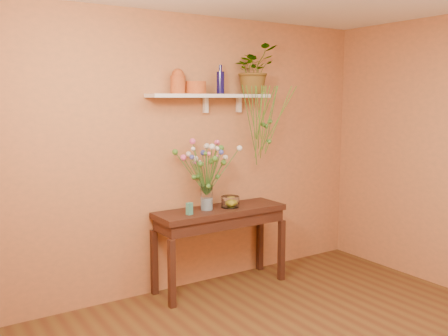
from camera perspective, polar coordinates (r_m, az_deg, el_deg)
room at (r=3.38m, az=14.40°, el=-1.43°), size 4.04×4.04×2.70m
sideboard at (r=4.92m, az=-0.44°, el=-6.04°), size 1.34×0.43×0.81m
wall_shelf at (r=4.84m, az=-1.50°, el=8.33°), size 1.30×0.24×0.19m
terracotta_jug at (r=4.69m, az=-5.38°, el=9.95°), size 0.16×0.16×0.23m
terracotta_pot at (r=4.72m, az=-3.27°, el=9.31°), size 0.24×0.24×0.12m
blue_bottle at (r=4.90m, az=-0.42°, el=9.94°), size 0.09×0.09×0.28m
spider_plant at (r=5.14m, az=3.44°, el=11.35°), size 0.52×0.47×0.50m
plant_fronds at (r=5.04m, az=4.79°, el=5.31°), size 0.76×0.29×0.81m
glass_vase at (r=4.80m, az=-2.02°, el=-3.65°), size 0.12×0.12×0.25m
bouquet at (r=4.75m, az=-2.20°, el=1.06°), size 0.62×0.54×0.55m
glass_bowl at (r=4.93m, az=0.72°, el=-3.98°), size 0.19×0.19×0.11m
lemon at (r=4.94m, az=0.82°, el=-4.03°), size 0.08×0.08×0.08m
carton at (r=4.63m, az=-4.04°, el=-4.74°), size 0.07×0.06×0.11m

